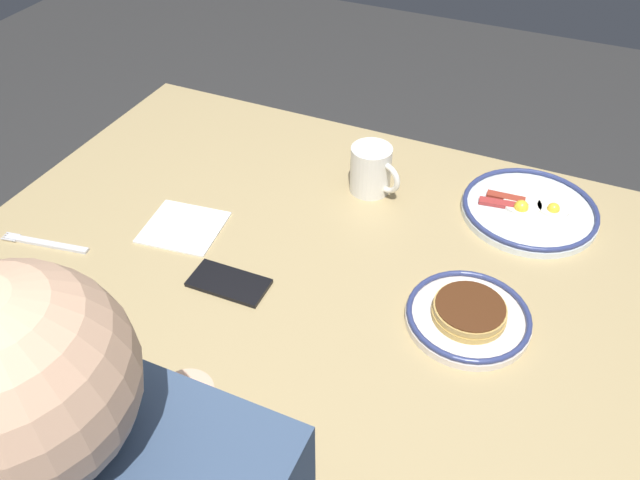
% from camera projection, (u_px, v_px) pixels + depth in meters
% --- Properties ---
extents(ground_plane, '(6.00, 6.00, 0.00)m').
position_uv_depth(ground_plane, '(332.00, 454.00, 1.70)').
color(ground_plane, '#2D2D2D').
extents(dining_table, '(1.40, 0.90, 0.72)m').
position_uv_depth(dining_table, '(336.00, 281.00, 1.28)').
color(dining_table, tan).
rests_on(dining_table, ground_plane).
extents(plate_near_main, '(0.28, 0.28, 0.04)m').
position_uv_depth(plate_near_main, '(529.00, 209.00, 1.31)').
color(plate_near_main, white).
rests_on(plate_near_main, dining_table).
extents(plate_center_pancakes, '(0.21, 0.21, 0.04)m').
position_uv_depth(plate_center_pancakes, '(468.00, 315.00, 1.08)').
color(plate_center_pancakes, silver).
rests_on(plate_center_pancakes, dining_table).
extents(coffee_mug, '(0.12, 0.09, 0.10)m').
position_uv_depth(coffee_mug, '(372.00, 169.00, 1.35)').
color(coffee_mug, white).
rests_on(coffee_mug, dining_table).
extents(cell_phone, '(0.15, 0.08, 0.01)m').
position_uv_depth(cell_phone, '(229.00, 283.00, 1.16)').
color(cell_phone, black).
rests_on(cell_phone, dining_table).
extents(paper_napkin, '(0.17, 0.16, 0.00)m').
position_uv_depth(paper_napkin, '(184.00, 227.00, 1.28)').
color(paper_napkin, white).
rests_on(paper_napkin, dining_table).
extents(fork_near, '(0.18, 0.05, 0.01)m').
position_uv_depth(fork_near, '(45.00, 243.00, 1.24)').
color(fork_near, silver).
rests_on(fork_near, dining_table).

